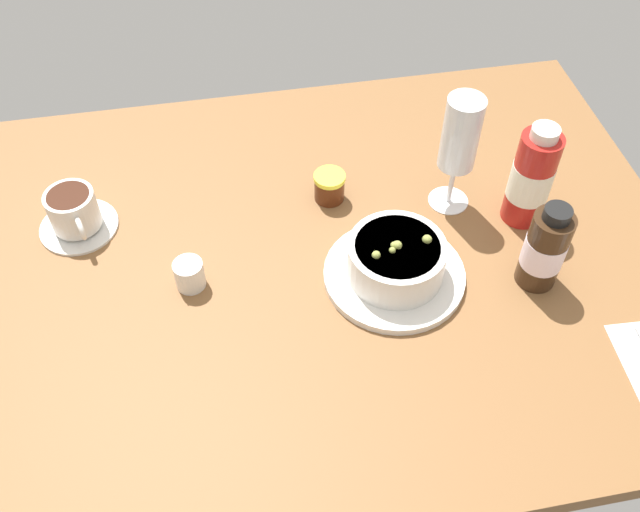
% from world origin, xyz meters
% --- Properties ---
extents(ground_plane, '(1.10, 0.84, 0.03)m').
position_xyz_m(ground_plane, '(0.00, 0.00, -0.01)').
color(ground_plane, brown).
extents(porridge_bowl, '(0.21, 0.21, 0.08)m').
position_xyz_m(porridge_bowl, '(0.10, -0.06, 0.03)').
color(porridge_bowl, silver).
rests_on(porridge_bowl, ground_plane).
extents(coffee_cup, '(0.12, 0.12, 0.07)m').
position_xyz_m(coffee_cup, '(-0.36, 0.13, 0.03)').
color(coffee_cup, silver).
rests_on(coffee_cup, ground_plane).
extents(creamer_jug, '(0.05, 0.05, 0.05)m').
position_xyz_m(creamer_jug, '(-0.20, -0.02, 0.02)').
color(creamer_jug, silver).
rests_on(creamer_jug, ground_plane).
extents(wine_glass, '(0.06, 0.06, 0.20)m').
position_xyz_m(wine_glass, '(0.22, 0.08, 0.13)').
color(wine_glass, white).
rests_on(wine_glass, ground_plane).
extents(jam_jar, '(0.05, 0.05, 0.05)m').
position_xyz_m(jam_jar, '(0.03, 0.12, 0.02)').
color(jam_jar, '#4B210E').
rests_on(jam_jar, ground_plane).
extents(sauce_bottle_red, '(0.06, 0.06, 0.17)m').
position_xyz_m(sauce_bottle_red, '(0.32, 0.03, 0.08)').
color(sauce_bottle_red, '#B21E19').
rests_on(sauce_bottle_red, ground_plane).
extents(sauce_bottle_brown, '(0.06, 0.06, 0.14)m').
position_xyz_m(sauce_bottle_brown, '(0.30, -0.10, 0.07)').
color(sauce_bottle_brown, '#382314').
rests_on(sauce_bottle_brown, ground_plane).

